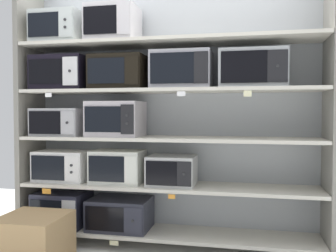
{
  "coord_description": "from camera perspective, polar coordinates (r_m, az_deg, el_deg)",
  "views": [
    {
      "loc": [
        0.71,
        -3.35,
        1.24
      ],
      "look_at": [
        0.0,
        0.0,
        1.11
      ],
      "focal_mm": 40.44,
      "sensor_mm": 36.0,
      "label": 1
    }
  ],
  "objects": [
    {
      "name": "back_panel",
      "position": [
        3.68,
        0.83,
        1.83
      ],
      "size": [
        2.9,
        0.04,
        2.43
      ],
      "primitive_type": "cube",
      "color": "#9EA3A8",
      "rests_on": "ground"
    },
    {
      "name": "upright_left",
      "position": [
        3.95,
        -20.01,
        1.73
      ],
      "size": [
        0.05,
        0.47,
        2.43
      ],
      "primitive_type": "cube",
      "color": "gray",
      "rests_on": "ground"
    },
    {
      "name": "upright_right",
      "position": [
        3.42,
        23.28,
        1.64
      ],
      "size": [
        0.05,
        0.47,
        2.43
      ],
      "primitive_type": "cube",
      "color": "gray",
      "rests_on": "ground"
    },
    {
      "name": "shelf_0",
      "position": [
        3.6,
        0.0,
        -15.86
      ],
      "size": [
        2.7,
        0.47,
        0.03
      ],
      "primitive_type": "cube",
      "color": "beige",
      "rests_on": "ground"
    },
    {
      "name": "microwave_0",
      "position": [
        3.9,
        -15.64,
        -11.84
      ],
      "size": [
        0.48,
        0.41,
        0.32
      ],
      "color": "#272839",
      "rests_on": "shelf_0"
    },
    {
      "name": "microwave_1",
      "position": [
        3.67,
        -7.23,
        -12.94
      ],
      "size": [
        0.56,
        0.42,
        0.29
      ],
      "color": "#2A2B37",
      "rests_on": "shelf_0"
    },
    {
      "name": "price_tag_0",
      "position": [
        3.76,
        -17.54,
        -15.83
      ],
      "size": [
        0.09,
        0.0,
        0.04
      ],
      "primitive_type": "cube",
      "color": "white"
    },
    {
      "name": "price_tag_1",
      "position": [
        3.51,
        -8.15,
        -17.07
      ],
      "size": [
        0.08,
        0.0,
        0.04
      ],
      "primitive_type": "cube",
      "color": "beige"
    },
    {
      "name": "shelf_1",
      "position": [
        3.49,
        0.0,
        -9.05
      ],
      "size": [
        2.7,
        0.47,
        0.03
      ],
      "primitive_type": "cube",
      "color": "beige"
    },
    {
      "name": "microwave_2",
      "position": [
        3.81,
        -15.54,
        -5.77
      ],
      "size": [
        0.51,
        0.35,
        0.29
      ],
      "color": "white",
      "rests_on": "shelf_1"
    },
    {
      "name": "microwave_3",
      "position": [
        3.59,
        -7.56,
        -6.07
      ],
      "size": [
        0.48,
        0.34,
        0.3
      ],
      "color": "silver",
      "rests_on": "shelf_1"
    },
    {
      "name": "microwave_4",
      "position": [
        3.45,
        0.61,
        -6.68
      ],
      "size": [
        0.42,
        0.39,
        0.27
      ],
      "color": "beige",
      "rests_on": "shelf_1"
    },
    {
      "name": "price_tag_2",
      "position": [
        3.66,
        -17.84,
        -9.34
      ],
      "size": [
        0.08,
        0.0,
        0.05
      ],
      "primitive_type": "cube",
      "color": "orange"
    },
    {
      "name": "price_tag_3",
      "position": [
        3.25,
        0.57,
        -10.59
      ],
      "size": [
        0.06,
        0.0,
        0.04
      ],
      "primitive_type": "cube",
      "color": "orange"
    },
    {
      "name": "shelf_2",
      "position": [
        3.43,
        0.0,
        -1.92
      ],
      "size": [
        2.7,
        0.47,
        0.03
      ],
      "primitive_type": "cube",
      "color": "beige"
    },
    {
      "name": "microwave_5",
      "position": [
        3.78,
        -15.82,
        0.59
      ],
      "size": [
        0.48,
        0.4,
        0.26
      ],
      "color": "#A3A2A6",
      "rests_on": "shelf_2"
    },
    {
      "name": "microwave_6",
      "position": [
        3.56,
        -7.84,
        1.07
      ],
      "size": [
        0.48,
        0.42,
        0.33
      ],
      "color": "#BAB1B7",
      "rests_on": "shelf_2"
    },
    {
      "name": "shelf_3",
      "position": [
        3.43,
        0.0,
        5.35
      ],
      "size": [
        2.7,
        0.47,
        0.03
      ],
      "primitive_type": "cube",
      "color": "beige"
    },
    {
      "name": "microwave_7",
      "position": [
        3.79,
        -15.64,
        7.63
      ],
      "size": [
        0.51,
        0.4,
        0.32
      ],
      "color": "black",
      "rests_on": "shelf_3"
    },
    {
      "name": "microwave_8",
      "position": [
        3.56,
        -7.33,
        7.96
      ],
      "size": [
        0.5,
        0.4,
        0.31
      ],
      "color": "black",
      "rests_on": "shelf_3"
    },
    {
      "name": "microwave_9",
      "position": [
        3.42,
        2.08,
        8.42
      ],
      "size": [
        0.53,
        0.36,
        0.33
      ],
      "color": "#9E9EA7",
      "rests_on": "shelf_3"
    },
    {
      "name": "microwave_10",
      "position": [
        3.37,
        12.67,
        8.4
      ],
      "size": [
        0.57,
        0.36,
        0.33
      ],
      "color": "#A1A5A8",
      "rests_on": "shelf_3"
    },
    {
      "name": "price_tag_4",
      "position": [
        3.58,
        -17.58,
        4.49
      ],
      "size": [
        0.06,
        0.0,
        0.04
      ],
      "primitive_type": "cube",
      "color": "white"
    },
    {
      "name": "price_tag_5",
      "position": [
        3.16,
        2.0,
        4.89
      ],
      "size": [
        0.07,
        0.0,
        0.04
      ],
      "primitive_type": "cube",
      "color": "white"
    },
    {
      "name": "price_tag_6",
      "position": [
        3.11,
        11.91,
        4.81
      ],
      "size": [
        0.06,
        0.0,
        0.05
      ],
      "primitive_type": "cube",
      "color": "beige"
    },
    {
      "name": "shelf_4",
      "position": [
        3.48,
        0.0,
        12.51
      ],
      "size": [
        2.7,
        0.47,
        0.03
      ],
      "primitive_type": "cube",
      "color": "beige"
    },
    {
      "name": "microwave_11",
      "position": [
        3.87,
        -16.03,
        13.9
      ],
      "size": [
        0.46,
        0.39,
        0.3
      ],
      "color": "#B5BDBA",
      "rests_on": "shelf_4"
    },
    {
      "name": "microwave_12",
      "position": [
        3.66,
        -8.27,
        14.89
      ],
      "size": [
        0.45,
        0.39,
        0.33
      ],
      "color": "#BDB9BD",
      "rests_on": "shelf_4"
    },
    {
      "name": "shipping_carton",
      "position": [
        3.4,
        -19.61,
        -15.79
      ],
      "size": [
        0.51,
        0.51,
        0.39
      ],
      "primitive_type": "cube",
      "color": "tan",
      "rests_on": "ground"
    }
  ]
}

